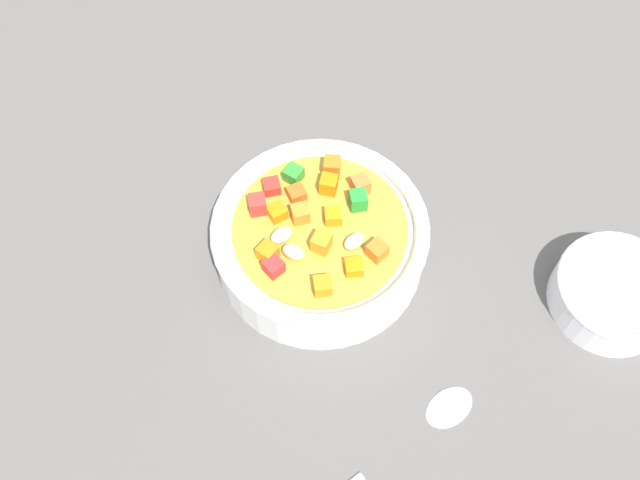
# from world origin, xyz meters

# --- Properties ---
(ground_plane) EXTENTS (1.40, 1.40, 0.02)m
(ground_plane) POSITION_xyz_m (0.00, 0.00, -0.01)
(ground_plane) COLOR #565451
(soup_bowl_main) EXTENTS (0.16, 0.16, 0.05)m
(soup_bowl_main) POSITION_xyz_m (0.00, -0.00, 0.02)
(soup_bowl_main) COLOR white
(soup_bowl_main) RESTS_ON ground_plane
(spoon) EXTENTS (0.24, 0.03, 0.01)m
(spoon) POSITION_xyz_m (0.06, 0.15, 0.00)
(spoon) COLOR silver
(spoon) RESTS_ON ground_plane
(side_bowl_small) EXTENTS (0.09, 0.09, 0.03)m
(side_bowl_small) POSITION_xyz_m (-0.15, 0.15, 0.02)
(side_bowl_small) COLOR white
(side_bowl_small) RESTS_ON ground_plane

